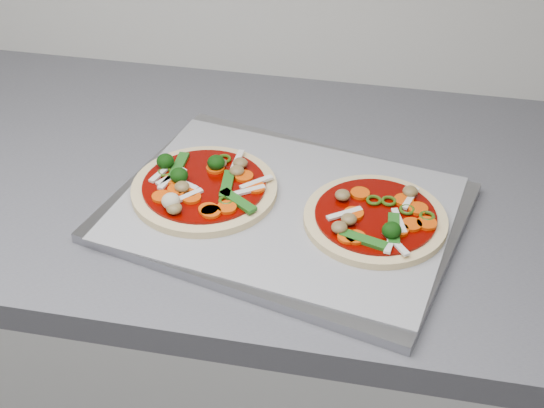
# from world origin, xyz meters

# --- Properties ---
(baking_tray) EXTENTS (0.50, 0.42, 0.01)m
(baking_tray) POSITION_xyz_m (-0.53, 1.22, 0.91)
(baking_tray) COLOR #939398
(baking_tray) RESTS_ON countertop
(parchment) EXTENTS (0.46, 0.37, 0.00)m
(parchment) POSITION_xyz_m (-0.53, 1.22, 0.92)
(parchment) COLOR gray
(parchment) RESTS_ON baking_tray
(pizza_left) EXTENTS (0.26, 0.26, 0.03)m
(pizza_left) POSITION_xyz_m (-0.64, 1.23, 0.93)
(pizza_left) COLOR beige
(pizza_left) RESTS_ON parchment
(pizza_right) EXTENTS (0.20, 0.20, 0.03)m
(pizza_right) POSITION_xyz_m (-0.41, 1.21, 0.92)
(pizza_right) COLOR beige
(pizza_right) RESTS_ON parchment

